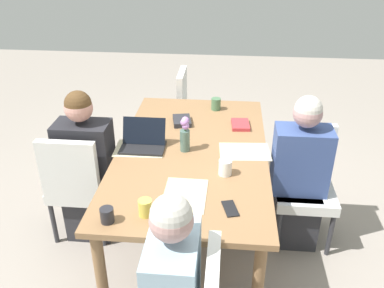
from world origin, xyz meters
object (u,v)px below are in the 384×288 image
object	(u,v)px
coffee_mug_centre_left	(107,215)
coffee_mug_centre_right	(145,208)
chair_far_left_near	(77,182)
person_far_left_near	(88,174)
person_near_left_far	(298,180)
dining_table	(192,159)
coffee_mug_near_left	(225,167)
book_blue_cover	(182,121)
phone_black	(230,209)
book_red_cover	(240,125)
chair_near_left_far	(304,178)
laptop_far_left_near	(143,142)
chair_head_right_right_near	(193,109)
coffee_mug_near_right	(216,104)
flower_vase	(185,134)

from	to	relation	value
coffee_mug_centre_left	coffee_mug_centre_right	world-z (taller)	coffee_mug_centre_right
chair_far_left_near	coffee_mug_centre_right	size ratio (longest dim) A/B	8.96
person_far_left_near	person_near_left_far	xyz separation A→B (m)	(0.05, -1.58, 0.00)
dining_table	person_near_left_far	bearing A→B (deg)	-88.69
chair_far_left_near	coffee_mug_centre_right	distance (m)	0.98
dining_table	coffee_mug_near_left	size ratio (longest dim) A/B	18.45
dining_table	chair_far_left_near	xyz separation A→B (m)	(-0.11, 0.85, -0.18)
person_far_left_near	book_blue_cover	size ratio (longest dim) A/B	5.97
phone_black	book_blue_cover	bearing A→B (deg)	4.64
coffee_mug_near_left	phone_black	xyz separation A→B (m)	(-0.37, -0.04, -0.05)
coffee_mug_centre_left	book_red_cover	xyz separation A→B (m)	(1.28, -0.74, -0.03)
coffee_mug_centre_right	book_blue_cover	xyz separation A→B (m)	(1.21, -0.07, -0.03)
dining_table	phone_black	bearing A→B (deg)	-157.10
chair_far_left_near	person_far_left_near	bearing A→B (deg)	-38.76
coffee_mug_near_left	chair_near_left_far	bearing A→B (deg)	-56.78
coffee_mug_centre_right	phone_black	size ratio (longest dim) A/B	0.67
laptop_far_left_near	coffee_mug_centre_left	distance (m)	0.85
dining_table	chair_far_left_near	bearing A→B (deg)	97.43
phone_black	laptop_far_left_near	bearing A→B (deg)	27.97
coffee_mug_centre_left	chair_far_left_near	bearing A→B (deg)	32.18
chair_head_right_right_near	person_near_left_far	bearing A→B (deg)	-145.19
coffee_mug_centre_right	phone_black	bearing A→B (deg)	-78.52
coffee_mug_near_right	phone_black	world-z (taller)	coffee_mug_near_right
coffee_mug_near_right	book_red_cover	xyz separation A→B (m)	(-0.32, -0.21, -0.04)
flower_vase	phone_black	world-z (taller)	flower_vase
chair_far_left_near	laptop_far_left_near	distance (m)	0.59
chair_head_right_right_near	phone_black	distance (m)	2.04
coffee_mug_centre_left	book_red_cover	distance (m)	1.48
person_far_left_near	coffee_mug_near_right	xyz separation A→B (m)	(0.78, -0.94, 0.28)
person_far_left_near	flower_vase	bearing A→B (deg)	-87.58
person_near_left_far	flower_vase	size ratio (longest dim) A/B	4.67
dining_table	person_near_left_far	size ratio (longest dim) A/B	1.61
dining_table	laptop_far_left_near	xyz separation A→B (m)	(0.01, 0.36, 0.12)
chair_far_left_near	coffee_mug_centre_right	xyz separation A→B (m)	(-0.66, -0.66, 0.30)
laptop_far_left_near	book_blue_cover	size ratio (longest dim) A/B	1.60
person_far_left_near	coffee_mug_near_right	world-z (taller)	person_far_left_near
person_far_left_near	chair_far_left_near	bearing A→B (deg)	141.24
coffee_mug_near_left	book_blue_cover	xyz separation A→B (m)	(0.75, 0.37, -0.03)
dining_table	phone_black	distance (m)	0.73
coffee_mug_near_left	book_blue_cover	bearing A→B (deg)	26.37
laptop_far_left_near	phone_black	bearing A→B (deg)	-136.59
flower_vase	coffee_mug_centre_left	size ratio (longest dim) A/B	2.92
person_far_left_near	flower_vase	distance (m)	0.83
laptop_far_left_near	book_blue_cover	xyz separation A→B (m)	(0.44, -0.23, -0.02)
chair_far_left_near	book_red_cover	xyz separation A→B (m)	(0.54, -1.21, 0.27)
person_near_left_far	book_blue_cover	bearing A→B (deg)	64.95
chair_near_left_far	chair_head_right_right_near	bearing A→B (deg)	38.22
laptop_far_left_near	book_blue_cover	bearing A→B (deg)	-28.11
chair_near_left_far	phone_black	size ratio (longest dim) A/B	6.00
laptop_far_left_near	coffee_mug_near_left	size ratio (longest dim) A/B	3.08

